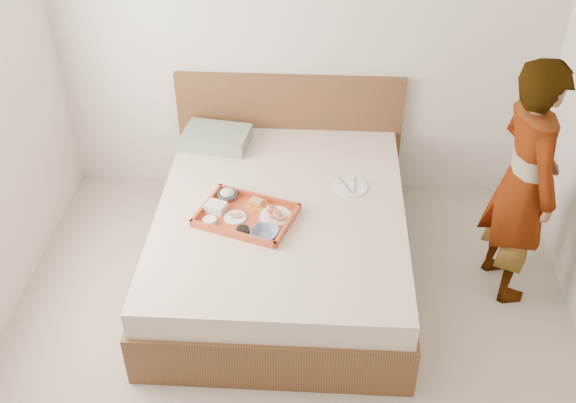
# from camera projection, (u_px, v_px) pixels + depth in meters

# --- Properties ---
(ground) EXTENTS (3.50, 4.00, 0.01)m
(ground) POSITION_uv_depth(u_px,v_px,m) (286.00, 391.00, 3.82)
(ground) COLOR #BBAF9E
(ground) RESTS_ON ground
(wall_back) EXTENTS (3.50, 0.01, 2.60)m
(wall_back) POSITION_uv_depth(u_px,v_px,m) (303.00, 27.00, 4.62)
(wall_back) COLOR silver
(wall_back) RESTS_ON ground
(bed) EXTENTS (1.65, 2.00, 0.53)m
(bed) POSITION_uv_depth(u_px,v_px,m) (281.00, 239.00, 4.46)
(bed) COLOR brown
(bed) RESTS_ON ground
(headboard) EXTENTS (1.65, 0.06, 0.95)m
(headboard) POSITION_uv_depth(u_px,v_px,m) (289.00, 133.00, 5.10)
(headboard) COLOR brown
(headboard) RESTS_ON ground
(pillow) EXTENTS (0.49, 0.37, 0.11)m
(pillow) POSITION_uv_depth(u_px,v_px,m) (216.00, 138.00, 4.84)
(pillow) COLOR gray
(pillow) RESTS_ON bed
(tray) EXTENTS (0.67, 0.57, 0.05)m
(tray) POSITION_uv_depth(u_px,v_px,m) (246.00, 215.00, 4.19)
(tray) COLOR #BB3F1D
(tray) RESTS_ON bed
(prawn_plate) EXTENTS (0.25, 0.25, 0.01)m
(prawn_plate) POSITION_uv_depth(u_px,v_px,m) (276.00, 216.00, 4.18)
(prawn_plate) COLOR white
(prawn_plate) RESTS_ON tray
(navy_bowl_big) EXTENTS (0.20, 0.20, 0.04)m
(navy_bowl_big) POSITION_uv_depth(u_px,v_px,m) (265.00, 233.00, 4.03)
(navy_bowl_big) COLOR navy
(navy_bowl_big) RESTS_ON tray
(sauce_dish) EXTENTS (0.10, 0.10, 0.03)m
(sauce_dish) POSITION_uv_depth(u_px,v_px,m) (243.00, 231.00, 4.06)
(sauce_dish) COLOR black
(sauce_dish) RESTS_ON tray
(meat_plate) EXTENTS (0.18, 0.18, 0.01)m
(meat_plate) POSITION_uv_depth(u_px,v_px,m) (235.00, 217.00, 4.18)
(meat_plate) COLOR white
(meat_plate) RESTS_ON tray
(bread_plate) EXTENTS (0.17, 0.17, 0.01)m
(bread_plate) POSITION_uv_depth(u_px,v_px,m) (258.00, 205.00, 4.28)
(bread_plate) COLOR orange
(bread_plate) RESTS_ON tray
(salad_bowl) EXTENTS (0.16, 0.16, 0.04)m
(salad_bowl) POSITION_uv_depth(u_px,v_px,m) (228.00, 195.00, 4.33)
(salad_bowl) COLOR navy
(salad_bowl) RESTS_ON tray
(plastic_tub) EXTENTS (0.14, 0.13, 0.05)m
(plastic_tub) POSITION_uv_depth(u_px,v_px,m) (216.00, 207.00, 4.23)
(plastic_tub) COLOR silver
(plastic_tub) RESTS_ON tray
(cheese_round) EXTENTS (0.10, 0.10, 0.03)m
(cheese_round) POSITION_uv_depth(u_px,v_px,m) (210.00, 221.00, 4.14)
(cheese_round) COLOR white
(cheese_round) RESTS_ON tray
(dinner_plate) EXTENTS (0.26, 0.26, 0.01)m
(dinner_plate) POSITION_uv_depth(u_px,v_px,m) (350.00, 186.00, 4.46)
(dinner_plate) COLOR white
(dinner_plate) RESTS_ON bed
(person) EXTENTS (0.50, 0.66, 1.60)m
(person) POSITION_uv_depth(u_px,v_px,m) (524.00, 183.00, 4.04)
(person) COLOR white
(person) RESTS_ON ground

